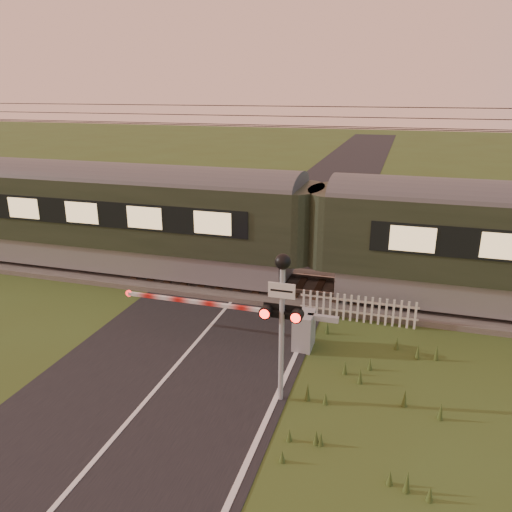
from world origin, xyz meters
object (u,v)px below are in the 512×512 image
(boom_gate, at_px, (293,327))
(crossing_signal, at_px, (282,303))
(train, at_px, (315,231))
(picket_fence, at_px, (358,309))

(boom_gate, relative_size, crossing_signal, 1.81)
(train, xyz_separation_m, picket_fence, (1.71, -1.89, -1.74))
(train, relative_size, picket_fence, 11.59)
(boom_gate, height_order, crossing_signal, crossing_signal)
(train, xyz_separation_m, boom_gate, (0.19, -3.88, -1.60))
(boom_gate, bearing_deg, picket_fence, 52.58)
(crossing_signal, relative_size, picket_fence, 0.99)
(train, height_order, picket_fence, train)
(train, distance_m, picket_fence, 3.08)
(boom_gate, distance_m, crossing_signal, 3.10)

